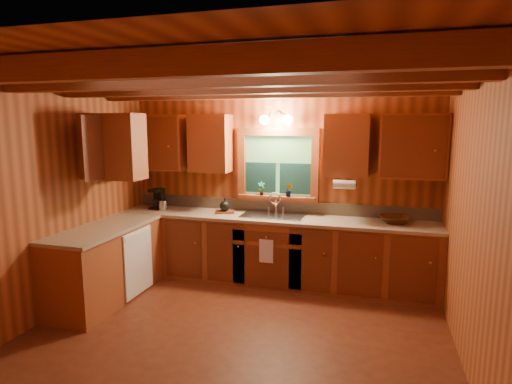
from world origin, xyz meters
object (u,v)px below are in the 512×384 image
Objects in this scene: wicker_basket at (395,219)px; cutting_board at (225,212)px; sink at (273,219)px; coffee_maker at (158,199)px.

cutting_board is at bearing -179.79° from wicker_basket.
cutting_board is 0.71× the size of wicker_basket.
sink reaches higher than coffee_maker.
cutting_board is at bearing 12.14° from coffee_maker.
coffee_maker is 1.13× the size of cutting_board.
sink is 2.27× the size of wicker_basket.
coffee_maker is 1.03m from cutting_board.
coffee_maker is at bearing -179.92° from wicker_basket.
coffee_maker is (-1.70, 0.04, 0.19)m from sink.
cutting_board is at bearing 177.26° from sink.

